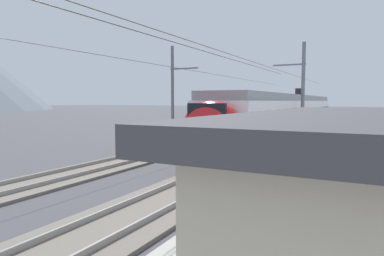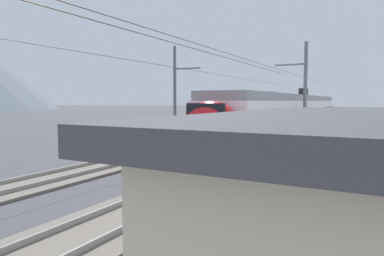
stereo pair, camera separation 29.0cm
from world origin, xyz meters
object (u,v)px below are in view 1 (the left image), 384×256
Objects in this scene: platform_sign at (295,135)px; potted_plant_by_shelter at (303,207)px; train_near_platform at (288,115)px; handbag_beside_passenger at (244,237)px; catenary_mast_mid at (300,94)px; potted_plant_platform_edge at (334,157)px; catenary_mast_far_side at (174,93)px; passenger_walking at (238,214)px; train_far_track at (255,111)px.

platform_sign is 5.19m from potted_plant_by_shelter.
handbag_beside_passenger is (-21.53, -3.71, -1.69)m from train_near_platform.
catenary_mast_mid is 8.27m from potted_plant_platform_edge.
passenger_walking is (-17.65, -11.74, -2.72)m from catenary_mast_far_side.
handbag_beside_passenger is 0.64× the size of potted_plant_by_shelter.
catenary_mast_far_side is at bearing 121.33° from train_near_platform.
handbag_beside_passenger is at bearing 156.58° from potted_plant_by_shelter.
handbag_beside_passenger is at bearing -145.39° from catenary_mast_far_side.
platform_sign is 7.02m from handbag_beside_passenger.
catenary_mast_far_side is at bearing 61.42° from potted_plant_platform_edge.
catenary_mast_mid is at bearing 6.56° from handbag_beside_passenger.
catenary_mast_mid is at bearing 6.80° from passenger_walking.
potted_plant_by_shelter is (2.87, -0.67, -0.56)m from passenger_walking.
catenary_mast_mid is 107.48× the size of handbag_beside_passenger.
train_far_track is at bearing 27.31° from catenary_mast_mid.
train_near_platform is 45.23× the size of potted_plant_by_shelter.
catenary_mast_far_side is at bearing 34.61° from handbag_beside_passenger.
catenary_mast_far_side is at bearing 172.73° from train_far_track.
catenary_mast_far_side is at bearing 48.63° from platform_sign.
passenger_walking is at bearing 166.79° from potted_plant_by_shelter.
platform_sign is 3.30× the size of potted_plant_by_shelter.
catenary_mast_far_side is 19.58m from potted_plant_by_shelter.
catenary_mast_mid is 20.91× the size of platform_sign.
train_far_track is 0.59× the size of catenary_mast_mid.
catenary_mast_far_side is 15.11m from platform_sign.
catenary_mast_far_side is (-4.78, 7.85, 1.81)m from train_near_platform.
platform_sign is at bearing 159.60° from potted_plant_platform_edge.
platform_sign is at bearing -170.88° from catenary_mast_mid.
catenary_mast_far_side reaches higher than potted_plant_platform_edge.
catenary_mast_far_side reaches higher than handbag_beside_passenger.
potted_plant_by_shelter is at bearing -23.42° from handbag_beside_passenger.
train_far_track is 12.39× the size of platform_sign.
platform_sign is (-14.68, -3.39, -0.17)m from train_near_platform.
potted_plant_platform_edge reaches higher than handbag_beside_passenger.
passenger_walking is (-18.05, -2.15, -2.54)m from catenary_mast_mid.
handbag_beside_passenger is (-6.85, -0.32, -1.52)m from platform_sign.
catenary_mast_far_side is at bearing 92.40° from catenary_mast_mid.
catenary_mast_mid is at bearing 21.50° from potted_plant_platform_edge.
train_far_track is 16.88× the size of passenger_walking.
potted_plant_platform_edge is (-11.54, -4.56, -1.39)m from train_near_platform.
platform_sign reaches higher than potted_plant_by_shelter.
catenary_mast_far_side reaches higher than train_near_platform.
potted_plant_platform_edge is at bearing -118.58° from catenary_mast_far_side.
train_far_track is at bearing 16.61° from passenger_walking.
catenary_mast_far_side is at bearing 40.02° from potted_plant_by_shelter.
train_near_platform reaches higher than passenger_walking.
handbag_beside_passenger is at bearing -170.22° from train_near_platform.
potted_plant_platform_edge is at bearing -20.40° from platform_sign.
train_near_platform is 18.68× the size of passenger_walking.
handbag_beside_passenger is at bearing 11.26° from passenger_walking.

